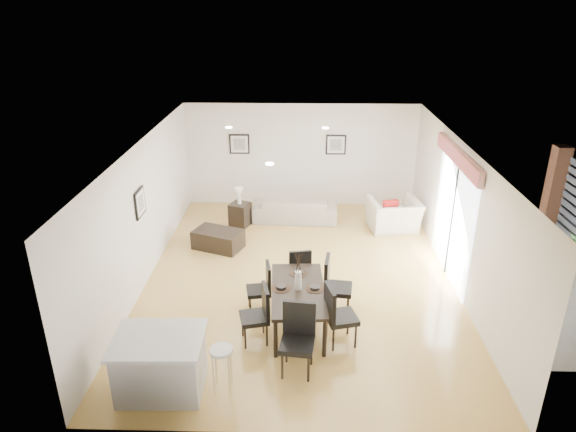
{
  "coord_description": "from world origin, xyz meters",
  "views": [
    {
      "loc": [
        0.01,
        -8.95,
        5.15
      ],
      "look_at": [
        -0.24,
        0.4,
        1.16
      ],
      "focal_mm": 32.0,
      "sensor_mm": 36.0,
      "label": 1
    }
  ],
  "objects_px": {
    "dining_chair_wnear": "(259,312)",
    "bar_stool": "(221,355)",
    "sofa": "(295,209)",
    "dining_table": "(298,293)",
    "side_table": "(240,215)",
    "dining_chair_wfar": "(263,286)",
    "dining_chair_enear": "(336,312)",
    "dining_chair_efar": "(333,283)",
    "kitchen_island": "(161,364)",
    "coffee_table": "(218,239)",
    "dining_chair_head": "(298,334)",
    "dining_chair_foot": "(299,268)",
    "armchair": "(394,215)"
  },
  "relations": [
    {
      "from": "side_table",
      "to": "dining_table",
      "type": "bearing_deg",
      "value": -70.69
    },
    {
      "from": "dining_chair_enear",
      "to": "dining_chair_head",
      "type": "height_order",
      "value": "dining_chair_head"
    },
    {
      "from": "dining_chair_wnear",
      "to": "bar_stool",
      "type": "distance_m",
      "value": 1.25
    },
    {
      "from": "dining_chair_wnear",
      "to": "side_table",
      "type": "xyz_separation_m",
      "value": [
        -0.83,
        4.55,
        -0.26
      ]
    },
    {
      "from": "sofa",
      "to": "side_table",
      "type": "distance_m",
      "value": 1.39
    },
    {
      "from": "armchair",
      "to": "dining_chair_wnear",
      "type": "bearing_deg",
      "value": 48.41
    },
    {
      "from": "dining_chair_wnear",
      "to": "coffee_table",
      "type": "distance_m",
      "value": 3.55
    },
    {
      "from": "dining_chair_efar",
      "to": "kitchen_island",
      "type": "bearing_deg",
      "value": 136.48
    },
    {
      "from": "dining_chair_head",
      "to": "kitchen_island",
      "type": "distance_m",
      "value": 1.99
    },
    {
      "from": "dining_chair_wfar",
      "to": "dining_chair_efar",
      "type": "height_order",
      "value": "dining_chair_efar"
    },
    {
      "from": "armchair",
      "to": "coffee_table",
      "type": "distance_m",
      "value": 4.2
    },
    {
      "from": "coffee_table",
      "to": "bar_stool",
      "type": "bearing_deg",
      "value": -58.98
    },
    {
      "from": "dining_chair_foot",
      "to": "coffee_table",
      "type": "height_order",
      "value": "dining_chair_foot"
    },
    {
      "from": "dining_chair_wnear",
      "to": "dining_chair_foot",
      "type": "height_order",
      "value": "dining_chair_wnear"
    },
    {
      "from": "dining_chair_head",
      "to": "kitchen_island",
      "type": "bearing_deg",
      "value": -157.7
    },
    {
      "from": "sofa",
      "to": "dining_chair_wnear",
      "type": "bearing_deg",
      "value": 86.99
    },
    {
      "from": "side_table",
      "to": "armchair",
      "type": "bearing_deg",
      "value": -1.84
    },
    {
      "from": "dining_table",
      "to": "bar_stool",
      "type": "bearing_deg",
      "value": -126.29
    },
    {
      "from": "armchair",
      "to": "dining_chair_wnear",
      "type": "relative_size",
      "value": 1.18
    },
    {
      "from": "dining_chair_wfar",
      "to": "dining_chair_enear",
      "type": "relative_size",
      "value": 0.88
    },
    {
      "from": "sofa",
      "to": "bar_stool",
      "type": "relative_size",
      "value": 2.91
    },
    {
      "from": "sofa",
      "to": "dining_chair_wfar",
      "type": "xyz_separation_m",
      "value": [
        -0.51,
        -4.06,
        0.21
      ]
    },
    {
      "from": "sofa",
      "to": "coffee_table",
      "type": "bearing_deg",
      "value": 46.33
    },
    {
      "from": "coffee_table",
      "to": "armchair",
      "type": "bearing_deg",
      "value": 36.76
    },
    {
      "from": "dining_table",
      "to": "kitchen_island",
      "type": "bearing_deg",
      "value": -143.17
    },
    {
      "from": "armchair",
      "to": "dining_chair_efar",
      "type": "bearing_deg",
      "value": 56.56
    },
    {
      "from": "sofa",
      "to": "bar_stool",
      "type": "height_order",
      "value": "bar_stool"
    },
    {
      "from": "armchair",
      "to": "side_table",
      "type": "bearing_deg",
      "value": -10.58
    },
    {
      "from": "armchair",
      "to": "dining_chair_head",
      "type": "height_order",
      "value": "dining_chair_head"
    },
    {
      "from": "sofa",
      "to": "coffee_table",
      "type": "height_order",
      "value": "sofa"
    },
    {
      "from": "dining_chair_wfar",
      "to": "sofa",
      "type": "bearing_deg",
      "value": 163.27
    },
    {
      "from": "dining_chair_efar",
      "to": "kitchen_island",
      "type": "height_order",
      "value": "dining_chair_efar"
    },
    {
      "from": "coffee_table",
      "to": "dining_chair_wnear",
      "type": "bearing_deg",
      "value": -48.9
    },
    {
      "from": "dining_chair_wnear",
      "to": "bar_stool",
      "type": "relative_size",
      "value": 1.38
    },
    {
      "from": "dining_chair_wfar",
      "to": "kitchen_island",
      "type": "xyz_separation_m",
      "value": [
        -1.29,
        -2.03,
        -0.07
      ]
    },
    {
      "from": "dining_chair_head",
      "to": "dining_chair_foot",
      "type": "xyz_separation_m",
      "value": [
        0.0,
        2.15,
        -0.09
      ]
    },
    {
      "from": "dining_chair_foot",
      "to": "bar_stool",
      "type": "xyz_separation_m",
      "value": [
        -1.06,
        -2.66,
        0.1
      ]
    },
    {
      "from": "dining_table",
      "to": "dining_chair_wfar",
      "type": "relative_size",
      "value": 1.95
    },
    {
      "from": "dining_chair_foot",
      "to": "coffee_table",
      "type": "relative_size",
      "value": 0.88
    },
    {
      "from": "dining_chair_efar",
      "to": "dining_chair_head",
      "type": "xyz_separation_m",
      "value": [
        -0.59,
        -1.51,
        0.02
      ]
    },
    {
      "from": "dining_chair_wnear",
      "to": "kitchen_island",
      "type": "bearing_deg",
      "value": -61.37
    },
    {
      "from": "dining_chair_wnear",
      "to": "bar_stool",
      "type": "bearing_deg",
      "value": -33.71
    },
    {
      "from": "sofa",
      "to": "dining_chair_enear",
      "type": "distance_m",
      "value": 5.03
    },
    {
      "from": "dining_chair_wfar",
      "to": "bar_stool",
      "type": "relative_size",
      "value": 1.28
    },
    {
      "from": "armchair",
      "to": "dining_chair_head",
      "type": "xyz_separation_m",
      "value": [
        -2.23,
        -5.08,
        0.23
      ]
    },
    {
      "from": "dining_chair_head",
      "to": "bar_stool",
      "type": "distance_m",
      "value": 1.17
    },
    {
      "from": "dining_table",
      "to": "coffee_table",
      "type": "height_order",
      "value": "dining_table"
    },
    {
      "from": "dining_chair_wnear",
      "to": "armchair",
      "type": "bearing_deg",
      "value": 133.69
    },
    {
      "from": "dining_table",
      "to": "side_table",
      "type": "relative_size",
      "value": 3.09
    },
    {
      "from": "dining_table",
      "to": "dining_chair_foot",
      "type": "distance_m",
      "value": 1.09
    }
  ]
}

